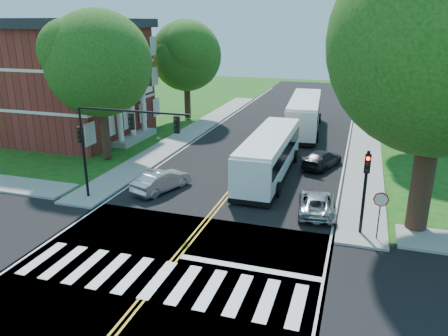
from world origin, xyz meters
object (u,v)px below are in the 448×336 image
at_px(bus_lead, 269,154).
at_px(signal_ne, 365,182).
at_px(hatchback, 162,181).
at_px(signal_nw, 115,134).
at_px(suv, 317,203).
at_px(dark_sedan, 322,159).
at_px(bus_follow, 304,114).

bearing_deg(bus_lead, signal_ne, 130.09).
relative_size(bus_lead, hatchback, 2.81).
bearing_deg(signal_nw, suv, 10.79).
xyz_separation_m(signal_nw, signal_ne, (14.06, 0.01, -1.41)).
xyz_separation_m(hatchback, dark_sedan, (9.49, 8.14, -0.06)).
relative_size(bus_follow, dark_sedan, 3.00).
relative_size(suv, dark_sedan, 0.99).
bearing_deg(suv, bus_follow, -86.66).
height_order(signal_nw, bus_follow, signal_nw).
distance_m(suv, dark_sedan, 8.57).
bearing_deg(signal_nw, signal_ne, 0.05).
bearing_deg(hatchback, bus_follow, -89.23).
bearing_deg(bus_lead, hatchback, 38.57).
height_order(signal_nw, dark_sedan, signal_nw).
relative_size(signal_nw, suv, 1.64).
height_order(bus_lead, suv, bus_lead).
bearing_deg(bus_follow, dark_sedan, 100.10).
height_order(bus_lead, hatchback, bus_lead).
height_order(suv, dark_sedan, dark_sedan).
bearing_deg(suv, bus_lead, -60.06).
xyz_separation_m(signal_nw, hatchback, (1.53, 2.61, -3.67)).
height_order(signal_ne, bus_lead, signal_ne).
height_order(hatchback, dark_sedan, hatchback).
relative_size(bus_follow, hatchback, 3.10).
xyz_separation_m(signal_nw, dark_sedan, (11.01, 10.75, -3.73)).
bearing_deg(bus_follow, hatchback, 66.61).
bearing_deg(signal_nw, bus_lead, 44.72).
relative_size(bus_lead, suv, 2.74).
bearing_deg(bus_lead, dark_sedan, -137.08).
height_order(bus_lead, bus_follow, bus_follow).
relative_size(signal_nw, bus_follow, 0.54).
distance_m(bus_lead, dark_sedan, 4.78).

